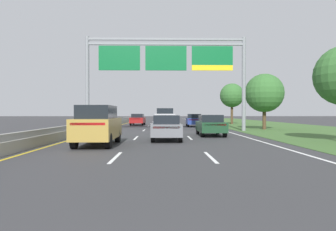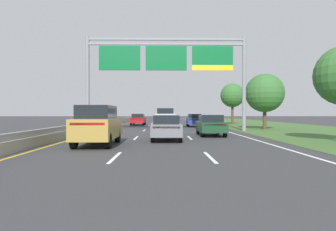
{
  "view_description": "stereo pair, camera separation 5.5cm",
  "coord_description": "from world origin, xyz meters",
  "px_view_note": "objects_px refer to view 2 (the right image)",
  "views": [
    {
      "loc": [
        -0.03,
        -1.23,
        1.74
      ],
      "look_at": [
        0.34,
        18.95,
        1.54
      ],
      "focal_mm": 32.33,
      "sensor_mm": 36.0,
      "label": 1
    },
    {
      "loc": [
        0.03,
        -1.23,
        1.74
      ],
      "look_at": [
        0.34,
        18.95,
        1.54
      ],
      "focal_mm": 32.33,
      "sensor_mm": 36.0,
      "label": 2
    }
  ],
  "objects_px": {
    "car_blue_right_lane_sedan": "(194,120)",
    "car_grey_centre_lane_sedan": "(166,127)",
    "car_gold_left_lane_suv": "(98,125)",
    "roadside_tree_far": "(232,95)",
    "car_darkgreen_right_lane_sedan": "(211,125)",
    "roadside_tree_mid": "(265,93)",
    "pickup_truck_silver": "(165,119)",
    "overhead_sign_gantry": "(166,63)",
    "car_red_left_lane_sedan": "(138,119)"
  },
  "relations": [
    {
      "from": "car_red_left_lane_sedan",
      "to": "pickup_truck_silver",
      "type": "bearing_deg",
      "value": -158.7
    },
    {
      "from": "car_grey_centre_lane_sedan",
      "to": "roadside_tree_mid",
      "type": "bearing_deg",
      "value": -40.71
    },
    {
      "from": "overhead_sign_gantry",
      "to": "roadside_tree_far",
      "type": "distance_m",
      "value": 19.67
    },
    {
      "from": "overhead_sign_gantry",
      "to": "roadside_tree_mid",
      "type": "bearing_deg",
      "value": 14.07
    },
    {
      "from": "car_gold_left_lane_suv",
      "to": "car_grey_centre_lane_sedan",
      "type": "relative_size",
      "value": 1.07
    },
    {
      "from": "car_darkgreen_right_lane_sedan",
      "to": "car_blue_right_lane_sedan",
      "type": "bearing_deg",
      "value": -0.51
    },
    {
      "from": "car_grey_centre_lane_sedan",
      "to": "car_gold_left_lane_suv",
      "type": "bearing_deg",
      "value": 128.92
    },
    {
      "from": "car_blue_right_lane_sedan",
      "to": "car_red_left_lane_sedan",
      "type": "xyz_separation_m",
      "value": [
        -7.34,
        4.65,
        0.0
      ]
    },
    {
      "from": "car_gold_left_lane_suv",
      "to": "roadside_tree_far",
      "type": "xyz_separation_m",
      "value": [
        13.84,
        28.97,
        3.2
      ]
    },
    {
      "from": "car_blue_right_lane_sedan",
      "to": "roadside_tree_mid",
      "type": "distance_m",
      "value": 9.7
    },
    {
      "from": "car_darkgreen_right_lane_sedan",
      "to": "car_grey_centre_lane_sedan",
      "type": "height_order",
      "value": "same"
    },
    {
      "from": "pickup_truck_silver",
      "to": "roadside_tree_mid",
      "type": "distance_m",
      "value": 10.58
    },
    {
      "from": "car_red_left_lane_sedan",
      "to": "roadside_tree_mid",
      "type": "relative_size",
      "value": 0.78
    },
    {
      "from": "overhead_sign_gantry",
      "to": "car_gold_left_lane_suv",
      "type": "relative_size",
      "value": 3.19
    },
    {
      "from": "overhead_sign_gantry",
      "to": "roadside_tree_far",
      "type": "xyz_separation_m",
      "value": [
        10.08,
        16.77,
        -2.04
      ]
    },
    {
      "from": "car_red_left_lane_sedan",
      "to": "car_grey_centre_lane_sedan",
      "type": "distance_m",
      "value": 23.26
    },
    {
      "from": "pickup_truck_silver",
      "to": "car_red_left_lane_sedan",
      "type": "xyz_separation_m",
      "value": [
        -3.7,
        10.26,
        -0.26
      ]
    },
    {
      "from": "pickup_truck_silver",
      "to": "car_blue_right_lane_sedan",
      "type": "distance_m",
      "value": 6.69
    },
    {
      "from": "car_grey_centre_lane_sedan",
      "to": "overhead_sign_gantry",
      "type": "bearing_deg",
      "value": -0.31
    },
    {
      "from": "car_darkgreen_right_lane_sedan",
      "to": "roadside_tree_mid",
      "type": "relative_size",
      "value": 0.77
    },
    {
      "from": "car_blue_right_lane_sedan",
      "to": "car_grey_centre_lane_sedan",
      "type": "xyz_separation_m",
      "value": [
        -3.66,
        -18.32,
        0.0
      ]
    },
    {
      "from": "car_darkgreen_right_lane_sedan",
      "to": "car_grey_centre_lane_sedan",
      "type": "distance_m",
      "value": 4.98
    },
    {
      "from": "pickup_truck_silver",
      "to": "car_darkgreen_right_lane_sedan",
      "type": "xyz_separation_m",
      "value": [
        3.36,
        -9.05,
        -0.26
      ]
    },
    {
      "from": "car_blue_right_lane_sedan",
      "to": "roadside_tree_far",
      "type": "xyz_separation_m",
      "value": [
        6.5,
        7.71,
        3.48
      ]
    },
    {
      "from": "roadside_tree_far",
      "to": "roadside_tree_mid",
      "type": "bearing_deg",
      "value": -89.75
    },
    {
      "from": "pickup_truck_silver",
      "to": "roadside_tree_far",
      "type": "xyz_separation_m",
      "value": [
        10.14,
        13.32,
        3.23
      ]
    },
    {
      "from": "car_gold_left_lane_suv",
      "to": "roadside_tree_far",
      "type": "relative_size",
      "value": 0.77
    },
    {
      "from": "car_blue_right_lane_sedan",
      "to": "car_grey_centre_lane_sedan",
      "type": "distance_m",
      "value": 18.68
    },
    {
      "from": "car_blue_right_lane_sedan",
      "to": "car_red_left_lane_sedan",
      "type": "relative_size",
      "value": 1.0
    },
    {
      "from": "pickup_truck_silver",
      "to": "roadside_tree_far",
      "type": "height_order",
      "value": "roadside_tree_far"
    },
    {
      "from": "overhead_sign_gantry",
      "to": "roadside_tree_mid",
      "type": "xyz_separation_m",
      "value": [
        10.14,
        2.54,
        -2.6
      ]
    },
    {
      "from": "car_gold_left_lane_suv",
      "to": "car_darkgreen_right_lane_sedan",
      "type": "height_order",
      "value": "car_gold_left_lane_suv"
    },
    {
      "from": "overhead_sign_gantry",
      "to": "pickup_truck_silver",
      "type": "bearing_deg",
      "value": 91.0
    },
    {
      "from": "car_grey_centre_lane_sedan",
      "to": "roadside_tree_mid",
      "type": "xyz_separation_m",
      "value": [
        10.23,
        11.8,
        2.93
      ]
    },
    {
      "from": "roadside_tree_mid",
      "to": "overhead_sign_gantry",
      "type": "bearing_deg",
      "value": -165.93
    },
    {
      "from": "car_red_left_lane_sedan",
      "to": "car_darkgreen_right_lane_sedan",
      "type": "height_order",
      "value": "same"
    },
    {
      "from": "car_gold_left_lane_suv",
      "to": "car_darkgreen_right_lane_sedan",
      "type": "xyz_separation_m",
      "value": [
        7.05,
        6.6,
        -0.28
      ]
    },
    {
      "from": "car_grey_centre_lane_sedan",
      "to": "pickup_truck_silver",
      "type": "bearing_deg",
      "value": 0.1
    },
    {
      "from": "car_red_left_lane_sedan",
      "to": "car_grey_centre_lane_sedan",
      "type": "height_order",
      "value": "same"
    },
    {
      "from": "car_blue_right_lane_sedan",
      "to": "car_gold_left_lane_suv",
      "type": "distance_m",
      "value": 22.49
    },
    {
      "from": "car_grey_centre_lane_sedan",
      "to": "roadside_tree_mid",
      "type": "relative_size",
      "value": 0.77
    },
    {
      "from": "car_red_left_lane_sedan",
      "to": "car_grey_centre_lane_sedan",
      "type": "xyz_separation_m",
      "value": [
        3.67,
        -22.97,
        0.0
      ]
    },
    {
      "from": "pickup_truck_silver",
      "to": "car_gold_left_lane_suv",
      "type": "distance_m",
      "value": 16.08
    },
    {
      "from": "car_gold_left_lane_suv",
      "to": "roadside_tree_mid",
      "type": "xyz_separation_m",
      "value": [
        13.9,
        14.74,
        2.64
      ]
    },
    {
      "from": "car_gold_left_lane_suv",
      "to": "roadside_tree_mid",
      "type": "height_order",
      "value": "roadside_tree_mid"
    },
    {
      "from": "car_blue_right_lane_sedan",
      "to": "pickup_truck_silver",
      "type": "bearing_deg",
      "value": 148.73
    },
    {
      "from": "car_red_left_lane_sedan",
      "to": "overhead_sign_gantry",
      "type": "bearing_deg",
      "value": -163.18
    },
    {
      "from": "car_blue_right_lane_sedan",
      "to": "car_gold_left_lane_suv",
      "type": "xyz_separation_m",
      "value": [
        -7.34,
        -21.26,
        0.28
      ]
    },
    {
      "from": "car_darkgreen_right_lane_sedan",
      "to": "overhead_sign_gantry",
      "type": "bearing_deg",
      "value": 31.07
    },
    {
      "from": "car_darkgreen_right_lane_sedan",
      "to": "roadside_tree_mid",
      "type": "distance_m",
      "value": 11.03
    }
  ]
}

